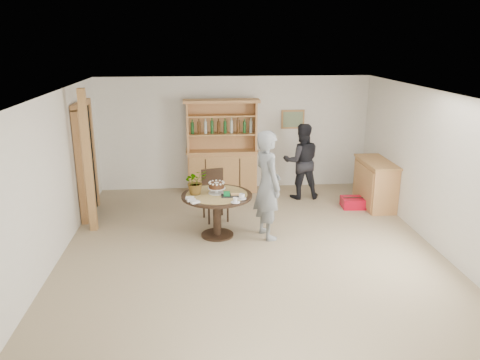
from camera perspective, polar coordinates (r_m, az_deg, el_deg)
name	(u,v)px	position (r m, az deg, el deg)	size (l,w,h in m)	color
ground	(252,253)	(7.55, 1.41, -8.89)	(7.00, 7.00, 0.00)	#9E886C
room_shell	(252,146)	(6.97, 1.53, 4.12)	(6.04, 7.04, 2.52)	white
doorway	(85,159)	(9.27, -18.33, 2.46)	(0.13, 1.10, 2.18)	black
pine_post	(88,162)	(8.43, -18.05, 2.10)	(0.12, 0.12, 2.50)	tan
hutch	(222,161)	(10.33, -2.20, 2.35)	(1.62, 0.54, 2.04)	tan
sideboard	(375,183)	(9.84, 16.17, -0.38)	(0.54, 1.26, 0.94)	tan
dining_table	(217,203)	(7.96, -2.83, -2.78)	(1.20, 1.20, 0.76)	black
dining_chair	(214,191)	(8.76, -3.17, -1.40)	(0.51, 0.51, 0.95)	black
birthday_cake	(217,186)	(7.92, -2.88, -0.76)	(0.30, 0.30, 0.20)	white
flower_vase	(196,182)	(7.89, -5.43, -0.22)	(0.38, 0.33, 0.42)	#3F7233
gift_tray	(230,195)	(7.79, -1.24, -1.79)	(0.30, 0.20, 0.08)	black
coffee_cup_a	(242,197)	(7.66, 0.22, -2.03)	(0.15, 0.15, 0.09)	white
coffee_cup_b	(235,200)	(7.49, -0.57, -2.51)	(0.15, 0.15, 0.08)	white
napkins	(192,200)	(7.61, -5.85, -2.44)	(0.24, 0.33, 0.03)	white
teen_boy	(268,185)	(7.84, 3.38, -0.61)	(0.68, 0.44, 1.86)	slate
adult_person	(301,161)	(9.93, 7.50, 2.28)	(0.78, 0.61, 1.60)	black
red_suitcase	(357,202)	(9.75, 14.03, -2.68)	(0.62, 0.43, 0.21)	red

